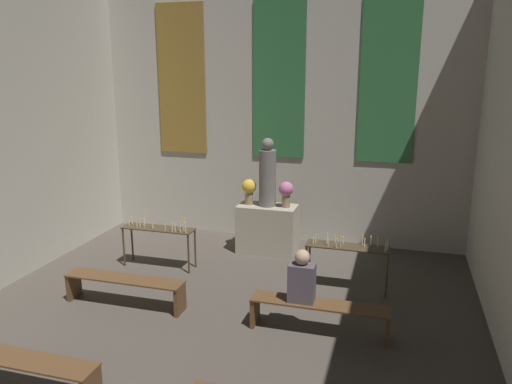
{
  "coord_description": "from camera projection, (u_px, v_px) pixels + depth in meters",
  "views": [
    {
      "loc": [
        2.43,
        -0.08,
        3.59
      ],
      "look_at": [
        0.0,
        8.26,
        1.43
      ],
      "focal_mm": 35.0,
      "sensor_mm": 36.0,
      "label": 1
    }
  ],
  "objects": [
    {
      "name": "pew_second_left",
      "position": [
        19.0,
        367.0,
        5.59
      ],
      "size": [
        1.91,
        0.36,
        0.45
      ],
      "color": "brown",
      "rests_on": "ground_plane"
    },
    {
      "name": "wall_back",
      "position": [
        280.0,
        107.0,
        10.25
      ],
      "size": [
        7.88,
        0.16,
        5.58
      ],
      "color": "beige",
      "rests_on": "ground_plane"
    },
    {
      "name": "candle_rack_right",
      "position": [
        347.0,
        252.0,
        8.21
      ],
      "size": [
        1.36,
        0.36,
        0.95
      ],
      "color": "#473823",
      "rests_on": "ground_plane"
    },
    {
      "name": "pew_back_right",
      "position": [
        319.0,
        311.0,
        6.88
      ],
      "size": [
        1.91,
        0.36,
        0.45
      ],
      "color": "brown",
      "rests_on": "ground_plane"
    },
    {
      "name": "candle_rack_left",
      "position": [
        159.0,
        233.0,
        9.13
      ],
      "size": [
        1.36,
        0.36,
        0.96
      ],
      "color": "#473823",
      "rests_on": "ground_plane"
    },
    {
      "name": "pew_back_left",
      "position": [
        125.0,
        285.0,
        7.7
      ],
      "size": [
        1.91,
        0.36,
        0.45
      ],
      "color": "brown",
      "rests_on": "ground_plane"
    },
    {
      "name": "person_seated",
      "position": [
        302.0,
        278.0,
        6.84
      ],
      "size": [
        0.36,
        0.24,
        0.75
      ],
      "color": "#564C56",
      "rests_on": "pew_back_right"
    },
    {
      "name": "flower_vase_right",
      "position": [
        286.0,
        192.0,
        9.64
      ],
      "size": [
        0.28,
        0.28,
        0.51
      ],
      "color": "#937A5B",
      "rests_on": "altar"
    },
    {
      "name": "flower_vase_left",
      "position": [
        249.0,
        189.0,
        9.84
      ],
      "size": [
        0.28,
        0.28,
        0.51
      ],
      "color": "#937A5B",
      "rests_on": "altar"
    },
    {
      "name": "statue",
      "position": [
        268.0,
        175.0,
        9.66
      ],
      "size": [
        0.33,
        0.33,
        1.34
      ],
      "color": "slate",
      "rests_on": "altar"
    },
    {
      "name": "altar",
      "position": [
        267.0,
        229.0,
        9.93
      ],
      "size": [
        1.16,
        0.58,
        0.96
      ],
      "color": "#ADA38E",
      "rests_on": "ground_plane"
    }
  ]
}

